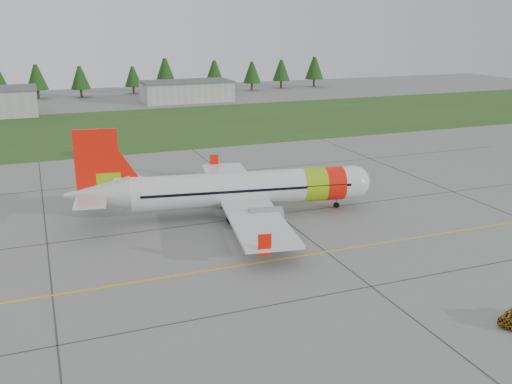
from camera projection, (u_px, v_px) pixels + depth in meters
name	position (u px, v px, depth m)	size (l,w,h in m)	color
ground	(261.00, 307.00, 44.26)	(320.00, 320.00, 0.00)	gray
aircraft	(239.00, 189.00, 64.66)	(34.59, 32.23, 10.52)	silver
service_van	(87.00, 144.00, 93.30)	(1.45, 1.37, 4.15)	silver
grass_strip	(113.00, 129.00, 117.42)	(320.00, 50.00, 0.03)	#30561E
taxi_guideline	(228.00, 267.00, 51.39)	(120.00, 0.25, 0.02)	gold
hangar_east	(187.00, 92.00, 157.49)	(24.00, 12.00, 5.20)	#A8A8A3
treeline	(85.00, 79.00, 165.95)	(160.00, 8.00, 10.00)	#1C3F14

